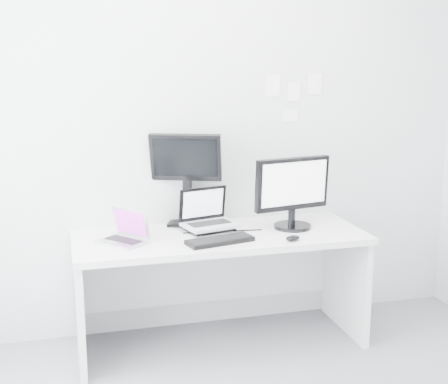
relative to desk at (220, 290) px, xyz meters
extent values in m
plane|color=#B9BBBE|center=(0.00, 0.35, 0.99)|extent=(3.60, 0.00, 3.60)
cube|color=silver|center=(0.00, 0.00, 0.00)|extent=(1.80, 0.70, 0.73)
cube|color=#AFAFB4|center=(-0.61, -0.04, 0.47)|extent=(0.33, 0.34, 0.21)
cube|color=black|center=(-0.11, 0.25, 0.45)|extent=(0.11, 0.11, 0.17)
cube|color=silver|center=(-0.04, 0.09, 0.50)|extent=(0.38, 0.33, 0.27)
cube|color=black|center=(-0.15, 0.27, 0.68)|extent=(0.49, 0.32, 0.62)
cube|color=black|center=(0.48, 0.02, 0.60)|extent=(0.55, 0.33, 0.47)
cube|color=black|center=(-0.05, -0.18, 0.38)|extent=(0.42, 0.23, 0.03)
ellipsoid|color=black|center=(0.38, -0.25, 0.38)|extent=(0.11, 0.09, 0.03)
cube|color=white|center=(0.45, 0.34, 1.26)|extent=(0.10, 0.00, 0.14)
cube|color=white|center=(0.60, 0.34, 1.22)|extent=(0.09, 0.00, 0.13)
cube|color=white|center=(0.75, 0.34, 1.26)|extent=(0.10, 0.00, 0.14)
cube|color=white|center=(0.58, 0.34, 1.05)|extent=(0.11, 0.00, 0.08)
camera|label=1|loc=(-0.92, -3.56, 1.42)|focal=49.42mm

